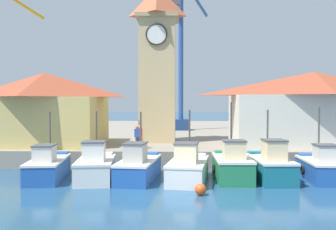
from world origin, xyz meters
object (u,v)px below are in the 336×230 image
(fishing_boat_left_inner, at_px, (138,167))
(dock_worker_near_tower, at_px, (140,136))
(port_crane_near, at_px, (182,71))
(fishing_boat_left_outer, at_px, (95,167))
(warehouse_right, at_px, (314,108))
(fishing_boat_right_inner, at_px, (322,167))
(fishing_boat_mid_right, at_px, (270,166))
(mooring_buoy, at_px, (200,189))
(fishing_boat_center, at_px, (232,166))
(warehouse_left, at_px, (45,108))
(fishing_boat_far_left, at_px, (48,167))
(fishing_boat_mid_left, at_px, (188,168))
(dock_worker_along_quay, at_px, (137,137))
(clock_tower, at_px, (158,59))

(fishing_boat_left_inner, xyz_separation_m, dock_worker_near_tower, (-0.43, 5.12, 1.28))
(port_crane_near, bearing_deg, dock_worker_near_tower, -99.49)
(fishing_boat_left_outer, bearing_deg, warehouse_right, 27.91)
(fishing_boat_left_outer, xyz_separation_m, dock_worker_near_tower, (1.95, 5.41, 1.25))
(warehouse_right, xyz_separation_m, port_crane_near, (-9.78, 15.42, 3.89))
(fishing_boat_right_inner, xyz_separation_m, dock_worker_near_tower, (-10.77, 4.88, 1.30))
(fishing_boat_mid_right, bearing_deg, mooring_buoy, -138.43)
(fishing_boat_center, relative_size, port_crane_near, 0.25)
(warehouse_left, xyz_separation_m, mooring_buoy, (11.28, -11.07, -3.69))
(warehouse_left, bearing_deg, fishing_boat_left_outer, -54.58)
(fishing_boat_center, xyz_separation_m, warehouse_left, (-13.26, 7.39, 3.15))
(fishing_boat_far_left, distance_m, fishing_boat_left_outer, 2.83)
(fishing_boat_mid_left, bearing_deg, fishing_boat_far_left, 177.57)
(warehouse_left, distance_m, dock_worker_along_quay, 8.30)
(fishing_boat_far_left, relative_size, dock_worker_near_tower, 3.07)
(fishing_boat_left_inner, distance_m, port_crane_near, 24.13)
(fishing_boat_right_inner, distance_m, port_crane_near, 25.02)
(mooring_buoy, bearing_deg, fishing_boat_center, 61.72)
(fishing_boat_mid_right, height_order, clock_tower, clock_tower)
(fishing_boat_far_left, xyz_separation_m, fishing_boat_mid_left, (7.99, -0.34, 0.03))
(fishing_boat_far_left, height_order, fishing_boat_left_inner, fishing_boat_far_left)
(fishing_boat_mid_right, xyz_separation_m, dock_worker_along_quay, (-7.99, 4.21, 1.22))
(warehouse_left, bearing_deg, port_crane_near, 55.71)
(fishing_boat_mid_right, xyz_separation_m, dock_worker_near_tower, (-7.87, 5.01, 1.22))
(fishing_boat_left_outer, height_order, warehouse_left, warehouse_left)
(fishing_boat_mid_left, height_order, fishing_boat_mid_right, fishing_boat_mid_right)
(warehouse_right, distance_m, mooring_buoy, 14.71)
(fishing_boat_left_inner, relative_size, fishing_boat_right_inner, 1.22)
(fishing_boat_left_inner, distance_m, mooring_buoy, 4.88)
(mooring_buoy, height_order, dock_worker_near_tower, dock_worker_near_tower)
(fishing_boat_far_left, distance_m, warehouse_right, 19.31)
(fishing_boat_right_inner, xyz_separation_m, port_crane_near, (-7.80, 22.68, 7.13))
(fishing_boat_left_outer, distance_m, fishing_boat_center, 7.70)
(fishing_boat_far_left, distance_m, fishing_boat_center, 10.50)
(fishing_boat_far_left, distance_m, clock_tower, 13.25)
(fishing_boat_mid_left, xyz_separation_m, fishing_boat_right_inner, (7.54, 0.55, -0.03))
(fishing_boat_center, height_order, clock_tower, clock_tower)
(fishing_boat_mid_right, distance_m, warehouse_left, 17.37)
(warehouse_right, relative_size, dock_worker_near_tower, 7.62)
(fishing_boat_left_inner, xyz_separation_m, clock_tower, (0.54, 9.64, 7.08))
(port_crane_near, bearing_deg, fishing_boat_left_outer, -101.97)
(fishing_boat_far_left, bearing_deg, dock_worker_along_quay, 42.77)
(warehouse_right, bearing_deg, mooring_buoy, -129.18)
(fishing_boat_far_left, relative_size, fishing_boat_right_inner, 1.19)
(fishing_boat_mid_left, xyz_separation_m, port_crane_near, (-0.26, 23.23, 7.11))
(fishing_boat_far_left, relative_size, warehouse_left, 0.56)
(fishing_boat_mid_left, xyz_separation_m, fishing_boat_mid_right, (4.63, 0.42, 0.05))
(fishing_boat_far_left, distance_m, warehouse_left, 8.63)
(warehouse_left, height_order, dock_worker_near_tower, warehouse_left)
(fishing_boat_left_inner, distance_m, warehouse_left, 11.42)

